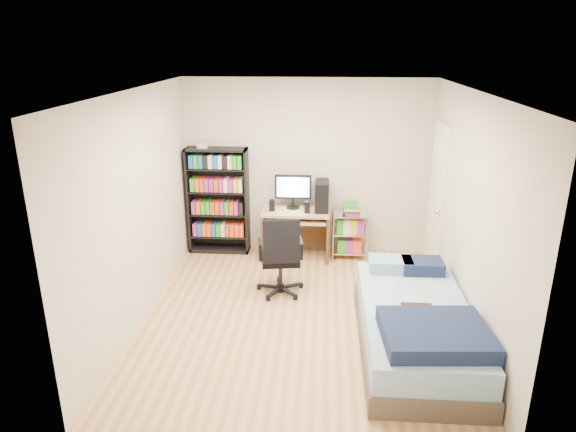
# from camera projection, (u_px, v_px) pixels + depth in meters

# --- Properties ---
(room) EXTENTS (3.58, 4.08, 2.58)m
(room) POSITION_uv_depth(u_px,v_px,m) (300.00, 212.00, 5.43)
(room) COLOR tan
(room) RESTS_ON ground
(media_shelf) EXTENTS (0.87, 0.29, 1.61)m
(media_shelf) POSITION_uv_depth(u_px,v_px,m) (218.00, 200.00, 7.40)
(media_shelf) COLOR black
(media_shelf) RESTS_ON room
(computer_desk) EXTENTS (0.95, 0.55, 1.19)m
(computer_desk) POSITION_uv_depth(u_px,v_px,m) (303.00, 214.00, 7.26)
(computer_desk) COLOR tan
(computer_desk) RESTS_ON room
(office_chair) EXTENTS (0.68, 0.68, 1.01)m
(office_chair) POSITION_uv_depth(u_px,v_px,m) (281.00, 269.00, 6.26)
(office_chair) COLOR black
(office_chair) RESTS_ON room
(wire_cart) EXTENTS (0.50, 0.36, 0.81)m
(wire_cart) POSITION_uv_depth(u_px,v_px,m) (350.00, 222.00, 7.27)
(wire_cart) COLOR silver
(wire_cart) RESTS_ON room
(bed) EXTENTS (1.08, 2.16, 0.62)m
(bed) POSITION_uv_depth(u_px,v_px,m) (416.00, 326.00, 5.11)
(bed) COLOR #51443C
(bed) RESTS_ON room
(door) EXTENTS (0.12, 0.80, 2.00)m
(door) POSITION_uv_depth(u_px,v_px,m) (437.00, 200.00, 6.67)
(door) COLOR silver
(door) RESTS_ON room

